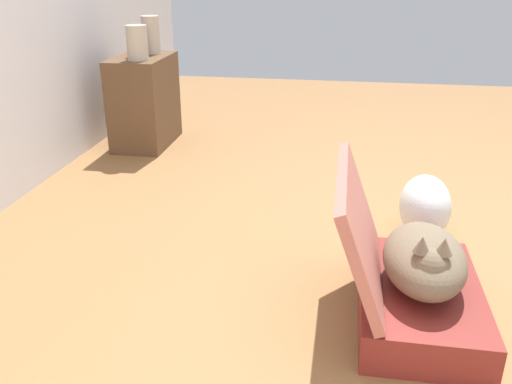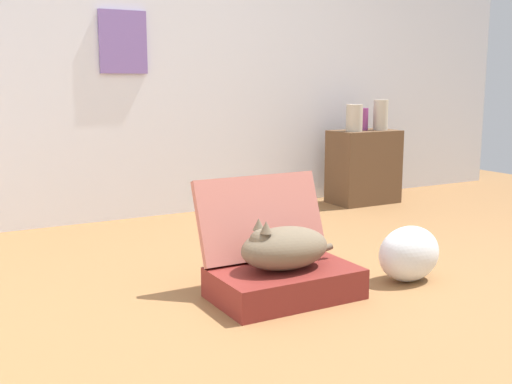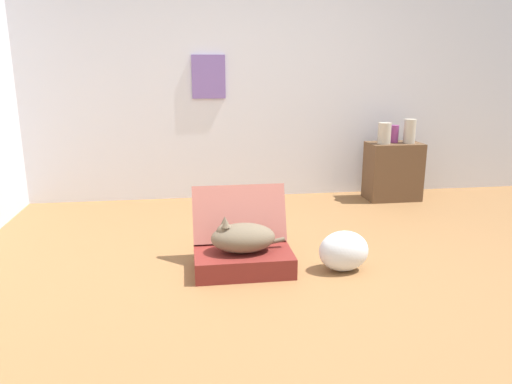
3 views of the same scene
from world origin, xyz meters
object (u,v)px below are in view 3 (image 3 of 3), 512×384
side_table (393,171)px  vase_tall (384,133)px  cat (242,237)px  suitcase_base (243,261)px  vase_round (395,134)px  vase_short (410,131)px  plastic_bag_white (344,251)px

side_table → vase_tall: 0.44m
cat → side_table: (1.81, 1.67, 0.06)m
suitcase_base → vase_round: size_ratio=3.69×
vase_tall → vase_round: (0.14, 0.06, -0.02)m
side_table → vase_tall: (-0.14, -0.04, 0.41)m
cat → vase_round: 2.52m
suitcase_base → vase_round: vase_round is taller
suitcase_base → vase_round: 2.55m
vase_short → vase_round: vase_short is taller
cat → vase_short: size_ratio=2.09×
suitcase_base → cat: 0.17m
side_table → suitcase_base: bearing=-137.2°
suitcase_base → plastic_bag_white: plastic_bag_white is taller
side_table → vase_tall: size_ratio=2.80×
suitcase_base → vase_short: bearing=40.2°
suitcase_base → cat: size_ratio=1.29×
side_table → vase_tall: bearing=-165.5°
suitcase_base → vase_tall: size_ratio=3.10×
vase_short → side_table: bearing=167.8°
plastic_bag_white → vase_tall: size_ratio=1.60×
cat → vase_round: bearing=43.1°
vase_tall → side_table: bearing=14.5°
cat → plastic_bag_white: (0.69, -0.09, -0.10)m
plastic_bag_white → vase_round: (1.11, 1.78, 0.55)m
cat → plastic_bag_white: 0.71m
plastic_bag_white → cat: bearing=172.4°
cat → plastic_bag_white: cat is taller
side_table → vase_short: vase_short is taller
cat → vase_tall: (1.67, 1.63, 0.47)m
plastic_bag_white → suitcase_base: bearing=172.4°
cat → side_table: side_table is taller
side_table → vase_round: (0.00, 0.02, 0.39)m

